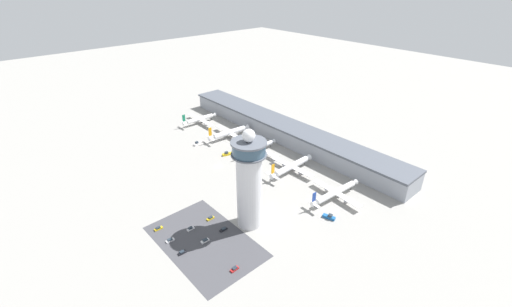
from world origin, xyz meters
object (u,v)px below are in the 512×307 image
airplane_gate_delta (292,166)px  service_truck_catering (329,217)px  car_green_van (182,252)px  service_truck_baggage (227,154)px  car_maroon_suv (205,241)px  car_grey_coupe (170,240)px  control_tower (249,181)px  airplane_gate_charlie (258,148)px  car_black_suv (235,269)px  airplane_gate_alpha (200,119)px  car_red_hatchback (191,229)px  car_silver_sedan (224,229)px  car_yellow_taxi (210,218)px  airplane_gate_bravo (229,133)px  airplane_gate_echo (335,192)px  car_blue_compact (158,228)px  service_truck_fuel (197,143)px

airplane_gate_delta → service_truck_catering: size_ratio=5.28×
car_green_van → service_truck_baggage: bearing=130.2°
car_maroon_suv → car_grey_coupe: 18.56m
control_tower → airplane_gate_charlie: 89.53m
car_maroon_suv → car_black_suv: size_ratio=1.05×
airplane_gate_alpha → car_red_hatchback: 150.70m
car_silver_sedan → car_black_suv: (26.36, -13.18, 0.04)m
control_tower → car_yellow_taxi: 36.02m
airplane_gate_bravo → car_yellow_taxi: bearing=-43.4°
airplane_gate_echo → car_green_van: bearing=-102.9°
airplane_gate_bravo → service_truck_baggage: bearing=-40.7°
control_tower → airplane_gate_delta: control_tower is taller
airplane_gate_bravo → airplane_gate_delta: (74.24, -1.75, -0.27)m
airplane_gate_echo → car_maroon_suv: size_ratio=8.89×
airplane_gate_bravo → car_blue_compact: airplane_gate_bravo is taller
control_tower → airplane_gate_alpha: size_ratio=1.50×
airplane_gate_echo → car_yellow_taxi: bearing=-116.5°
car_yellow_taxi → service_truck_fuel: bearing=151.3°
airplane_gate_charlie → car_yellow_taxi: airplane_gate_charlie is taller
control_tower → service_truck_baggage: control_tower is taller
control_tower → airplane_gate_alpha: control_tower is taller
car_blue_compact → service_truck_fuel: bearing=135.3°
car_blue_compact → car_black_suv: size_ratio=1.06×
airplane_gate_alpha → service_truck_baggage: airplane_gate_alpha is taller
car_maroon_suv → car_red_hatchback: bearing=-177.2°
control_tower → airplane_gate_charlie: size_ratio=1.45×
airplane_gate_charlie → car_green_van: bearing=-61.1°
service_truck_catering → car_yellow_taxi: (-45.01, -51.70, -0.44)m
service_truck_fuel → car_silver_sedan: bearing=-25.5°
service_truck_catering → car_grey_coupe: size_ratio=1.66×
car_red_hatchback → car_yellow_taxi: car_red_hatchback is taller
car_maroon_suv → car_grey_coupe: (-12.57, -13.66, -0.03)m
airplane_gate_delta → car_green_van: airplane_gate_delta is taller
airplane_gate_charlie → service_truck_baggage: (-12.26, -20.92, -2.88)m
airplane_gate_alpha → airplane_gate_delta: (117.30, -0.07, 0.00)m
car_yellow_taxi → car_grey_coupe: car_yellow_taxi is taller
car_red_hatchback → airplane_gate_bravo: bearing=131.9°
airplane_gate_delta → airplane_gate_echo: 40.60m
airplane_gate_charlie → car_maroon_suv: 105.11m
airplane_gate_charlie → car_green_van: 116.49m
car_green_van → car_silver_sedan: size_ratio=0.92×
car_green_van → car_yellow_taxi: 29.39m
airplane_gate_alpha → service_truck_catering: bearing=-7.5°
airplane_gate_alpha → service_truck_catering: 169.16m
airplane_gate_alpha → car_blue_compact: 149.60m
service_truck_fuel → service_truck_baggage: service_truck_baggage is taller
service_truck_fuel → car_silver_sedan: size_ratio=1.65×
service_truck_fuel → car_green_van: size_ratio=1.80×
airplane_gate_alpha → car_red_hatchback: bearing=-35.3°
car_blue_compact → car_black_suv: car_black_suv is taller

